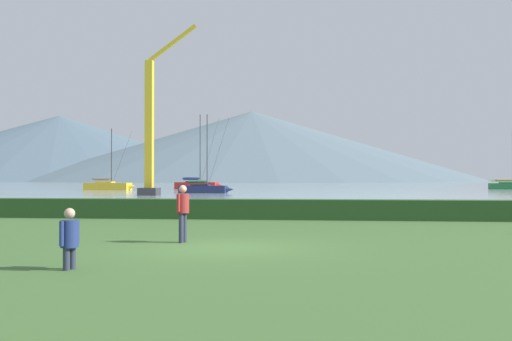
{
  "coord_description": "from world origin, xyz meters",
  "views": [
    {
      "loc": [
        2.61,
        -15.58,
        1.86
      ],
      "look_at": [
        -6.05,
        61.16,
        2.81
      ],
      "focal_mm": 41.59,
      "sensor_mm": 36.0,
      "label": 1
    }
  ],
  "objects_px": {
    "sailboat_slip_1": "(197,185)",
    "dock_crane": "(151,136)",
    "person_seated_viewer": "(69,236)",
    "person_standing_walker": "(183,209)",
    "sailboat_slip_4": "(204,188)",
    "sailboat_slip_5": "(510,186)",
    "sailboat_slip_2": "(108,186)"
  },
  "relations": [
    {
      "from": "sailboat_slip_1",
      "to": "dock_crane",
      "type": "distance_m",
      "value": 36.62
    },
    {
      "from": "person_seated_viewer",
      "to": "person_standing_walker",
      "type": "height_order",
      "value": "person_standing_walker"
    },
    {
      "from": "person_seated_viewer",
      "to": "dock_crane",
      "type": "xyz_separation_m",
      "value": [
        -13.03,
        49.54,
        5.59
      ]
    },
    {
      "from": "sailboat_slip_4",
      "to": "sailboat_slip_5",
      "type": "bearing_deg",
      "value": 35.08
    },
    {
      "from": "sailboat_slip_1",
      "to": "dock_crane",
      "type": "xyz_separation_m",
      "value": [
        2.71,
        -36.1,
        5.58
      ]
    },
    {
      "from": "sailboat_slip_4",
      "to": "dock_crane",
      "type": "distance_m",
      "value": 11.89
    },
    {
      "from": "sailboat_slip_5",
      "to": "dock_crane",
      "type": "relative_size",
      "value": 0.54
    },
    {
      "from": "sailboat_slip_1",
      "to": "sailboat_slip_2",
      "type": "distance_m",
      "value": 15.37
    },
    {
      "from": "person_seated_viewer",
      "to": "sailboat_slip_1",
      "type": "bearing_deg",
      "value": 115.56
    },
    {
      "from": "person_standing_walker",
      "to": "sailboat_slip_1",
      "type": "bearing_deg",
      "value": 118.7
    },
    {
      "from": "sailboat_slip_4",
      "to": "person_standing_walker",
      "type": "distance_m",
      "value": 55.08
    },
    {
      "from": "sailboat_slip_4",
      "to": "person_seated_viewer",
      "type": "height_order",
      "value": "sailboat_slip_4"
    },
    {
      "from": "sailboat_slip_4",
      "to": "person_seated_viewer",
      "type": "distance_m",
      "value": 59.99
    },
    {
      "from": "sailboat_slip_2",
      "to": "dock_crane",
      "type": "height_order",
      "value": "dock_crane"
    },
    {
      "from": "sailboat_slip_1",
      "to": "sailboat_slip_4",
      "type": "bearing_deg",
      "value": -69.68
    },
    {
      "from": "sailboat_slip_2",
      "to": "dock_crane",
      "type": "xyz_separation_m",
      "value": [
        14.35,
        -26.06,
        5.62
      ]
    },
    {
      "from": "dock_crane",
      "to": "person_standing_walker",
      "type": "bearing_deg",
      "value": -72.33
    },
    {
      "from": "sailboat_slip_5",
      "to": "person_standing_walker",
      "type": "height_order",
      "value": "sailboat_slip_5"
    },
    {
      "from": "sailboat_slip_5",
      "to": "person_seated_viewer",
      "type": "relative_size",
      "value": 7.74
    },
    {
      "from": "sailboat_slip_4",
      "to": "sailboat_slip_5",
      "type": "relative_size",
      "value": 0.99
    },
    {
      "from": "sailboat_slip_1",
      "to": "dock_crane",
      "type": "relative_size",
      "value": 0.69
    },
    {
      "from": "sailboat_slip_2",
      "to": "person_seated_viewer",
      "type": "distance_m",
      "value": 80.41
    },
    {
      "from": "sailboat_slip_5",
      "to": "sailboat_slip_2",
      "type": "bearing_deg",
      "value": -165.56
    },
    {
      "from": "person_standing_walker",
      "to": "person_seated_viewer",
      "type": "bearing_deg",
      "value": -85.15
    },
    {
      "from": "sailboat_slip_4",
      "to": "person_seated_viewer",
      "type": "bearing_deg",
      "value": -79.28
    },
    {
      "from": "sailboat_slip_4",
      "to": "sailboat_slip_5",
      "type": "height_order",
      "value": "sailboat_slip_5"
    },
    {
      "from": "dock_crane",
      "to": "sailboat_slip_5",
      "type": "bearing_deg",
      "value": 38.86
    },
    {
      "from": "person_seated_viewer",
      "to": "person_standing_walker",
      "type": "bearing_deg",
      "value": 93.11
    },
    {
      "from": "sailboat_slip_1",
      "to": "dock_crane",
      "type": "bearing_deg",
      "value": -79.18
    },
    {
      "from": "sailboat_slip_2",
      "to": "person_standing_walker",
      "type": "bearing_deg",
      "value": -65.26
    },
    {
      "from": "sailboat_slip_2",
      "to": "sailboat_slip_4",
      "type": "xyz_separation_m",
      "value": [
        18.11,
        -16.33,
        -0.1
      ]
    },
    {
      "from": "sailboat_slip_1",
      "to": "sailboat_slip_4",
      "type": "height_order",
      "value": "sailboat_slip_1"
    }
  ]
}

